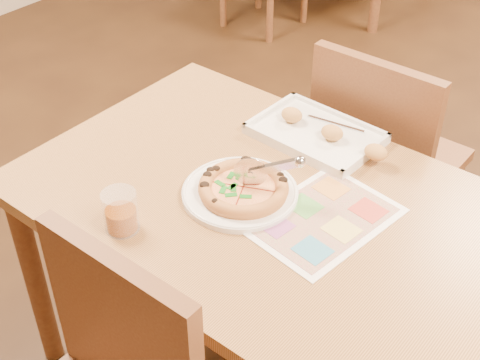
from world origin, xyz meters
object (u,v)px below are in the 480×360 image
Objects in this scene: pizza_cutter at (266,169)px; dining_table at (270,225)px; plate at (240,193)px; chair_far at (381,145)px; menu at (322,218)px; pizza at (243,188)px; glass_tumbler at (121,214)px; appetizer_tray at (319,135)px.

dining_table is at bearing -37.95° from pizza_cutter.
dining_table is at bearing 26.24° from plate.
pizza_cutter is (0.05, 0.04, 0.08)m from plate.
chair_far is 0.62m from menu.
pizza is at bearing -173.61° from pizza_cutter.
chair_far is at bearing 90.00° from dining_table.
glass_tumbler is at bearing -153.63° from pizza_cutter.
pizza_cutter is (-0.02, -0.60, 0.24)m from chair_far.
menu is at bearing 42.86° from glass_tumbler.
dining_table is 8.82× the size of pizza_cutter.
pizza is 0.08m from pizza_cutter.
plate is at bearing -177.17° from pizza_cutter.
dining_table is 3.18× the size of appetizer_tray.
chair_far is 0.66m from pizza.
menu is (0.20, -0.28, -0.01)m from appetizer_tray.
pizza_cutter is 0.36× the size of appetizer_tray.
pizza_cutter is at bearing -173.39° from menu.
dining_table is at bearing 90.00° from chair_far.
dining_table is at bearing -79.44° from appetizer_tray.
plate is 0.34m from appetizer_tray.
menu is at bearing 14.61° from pizza.
appetizer_tray reaches higher than plate.
chair_far is 0.35m from appetizer_tray.
glass_tumbler reaches higher than pizza.
dining_table is 12.38× the size of glass_tumbler.
glass_tumbler is at bearing -104.23° from appetizer_tray.
pizza_cutter is at bearing 34.30° from plate.
appetizer_tray reaches higher than menu.
chair_far is 0.66m from plate.
plate reaches higher than dining_table.
plate reaches higher than menu.
chair_far reaches higher than appetizer_tray.
chair_far is at bearing 79.19° from appetizer_tray.
dining_table is 2.77× the size of chair_far.
pizza is 0.56× the size of appetizer_tray.
dining_table is 0.33m from appetizer_tray.
dining_table is 0.13m from pizza.
appetizer_tray is at bearing 79.19° from chair_far.
menu is at bearing 14.54° from plate.
glass_tumbler reaches higher than plate.
plate is at bearing 83.64° from chair_far.
menu is (0.20, 0.05, -0.03)m from pizza.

